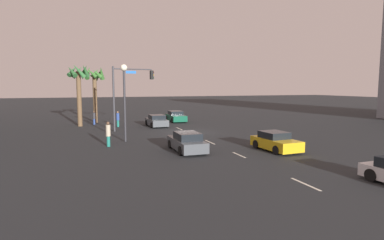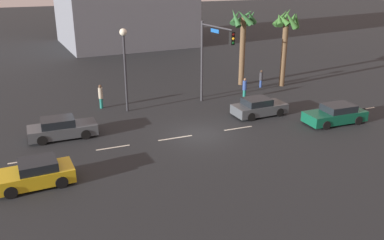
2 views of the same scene
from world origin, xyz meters
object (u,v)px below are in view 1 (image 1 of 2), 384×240
Objects in this scene: car_0 at (187,142)px; car_1 at (157,121)px; streetlamp at (124,88)px; palm_tree_0 at (95,81)px; palm_tree_1 at (79,81)px; car_4 at (176,117)px; traffic_signal at (127,88)px; pedestrian_0 at (94,117)px; car_2 at (276,142)px; pedestrian_2 at (108,133)px; pedestrian_1 at (118,119)px.

car_1 is (14.46, -1.03, -0.01)m from car_0.
palm_tree_0 is at bearing 6.63° from streetlamp.
palm_tree_1 is (3.02, 8.42, 4.60)m from car_1.
traffic_signal is at bearing 132.89° from car_4.
pedestrian_0 is 0.23× the size of palm_tree_1.
palm_tree_1 is (19.40, 13.57, 4.60)m from car_2.
pedestrian_0 is 15.17m from pedestrian_2.
car_0 is 2.27× the size of pedestrian_2.
pedestrian_1 reaches higher than car_4.
car_1 is 0.62× the size of traffic_signal.
palm_tree_0 is (6.48, 6.55, 4.64)m from car_1.
streetlamp is at bearing -173.37° from palm_tree_0.
car_1 is 2.15× the size of pedestrian_2.
pedestrian_2 reaches higher than car_4.
pedestrian_2 is (-8.48, 2.63, -3.45)m from traffic_signal.
car_2 is 16.95m from traffic_signal.
car_4 is 2.76× the size of pedestrian_0.
pedestrian_0 is at bearing 38.70° from pedestrian_1.
palm_tree_0 is (2.19, 10.12, 4.63)m from car_4.
car_1 is 8.06m from pedestrian_0.
palm_tree_1 is at bearing 34.98° from car_2.
pedestrian_2 is (-15.18, 9.83, 0.39)m from car_4.
car_1 is 12.56m from pedestrian_2.
car_0 is at bearing 175.93° from car_1.
palm_tree_1 reaches higher than car_0.
car_0 is at bearing -167.82° from traffic_signal.
pedestrian_1 reaches higher than car_1.
car_0 reaches higher than car_1.
pedestrian_1 is at bearing -2.45° from streetlamp.
traffic_signal reaches higher than car_2.
car_0 is at bearing -145.23° from streetlamp.
car_2 is 0.62× the size of streetlamp.
pedestrian_2 is (-1.77, 1.52, -3.47)m from streetlamp.
car_2 is 12.86m from streetlamp.
palm_tree_1 is at bearing 65.27° from pedestrian_1.
traffic_signal is 0.92× the size of palm_tree_0.
car_0 is 6.47m from car_2.
streetlamp reaches higher than pedestrian_1.
car_2 is 0.55× the size of palm_tree_1.
palm_tree_1 is at bearing 151.63° from palm_tree_0.
car_1 is 10.32m from palm_tree_0.
palm_tree_0 is (22.86, 11.70, 4.64)m from car_2.
pedestrian_2 is at bearing -179.03° from palm_tree_0.
traffic_signal is at bearing -138.56° from palm_tree_1.
palm_tree_0 is (17.37, 0.29, 4.25)m from pedestrian_2.
car_0 is 1.10× the size of car_2.
pedestrian_1 is (-3.17, 7.87, 0.30)m from car_4.
car_2 is 19.89m from pedestrian_1.
car_4 is 0.68× the size of traffic_signal.
car_4 is at bearing -102.20° from palm_tree_0.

